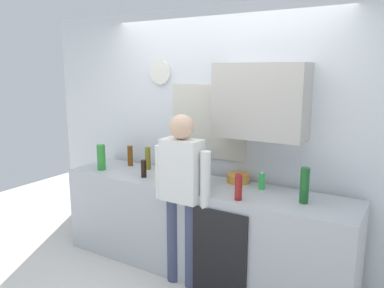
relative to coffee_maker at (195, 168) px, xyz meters
The scene contains 16 objects.
ground_plane 1.09m from the coffee_maker, 81.26° to the right, with size 8.00×8.00×0.00m, color silver.
kitchen_counter 0.60m from the coffee_maker, 10.89° to the left, with size 2.95×0.64×0.90m, color #B2B7BC.
dishwasher_panel 0.83m from the coffee_maker, 37.50° to the right, with size 0.56×0.02×0.81m, color black.
back_wall_assembly 0.53m from the coffee_maker, 75.14° to the left, with size 4.55×0.42×2.60m.
coffee_maker is the anchor object (origin of this frame).
bottle_green_wine 1.05m from the coffee_maker, ahead, with size 0.07×0.07×0.30m, color #195923.
bottle_dark_sauce 0.56m from the coffee_maker, 169.53° to the right, with size 0.06×0.06×0.18m, color black.
bottle_olive_oil 0.72m from the coffee_maker, 166.53° to the left, with size 0.06×0.06×0.25m, color olive.
bottle_red_vinegar 0.60m from the coffee_maker, 21.11° to the right, with size 0.06×0.06×0.22m, color maroon.
bottle_amber_beer 0.99m from the coffee_maker, 168.94° to the left, with size 0.06×0.06×0.23m, color brown.
bottle_clear_soda 1.13m from the coffee_maker, behind, with size 0.09×0.09×0.28m, color #2D8C33.
cup_terracotta_mug 0.56m from the coffee_maker, 153.52° to the left, with size 0.08×0.08×0.09m, color #B26647.
mixing_bowl 0.44m from the coffee_maker, 35.11° to the left, with size 0.22×0.22×0.08m, color orange.
potted_plant 0.39m from the coffee_maker, 151.15° to the left, with size 0.15×0.15×0.23m.
dish_soap 0.65m from the coffee_maker, 14.37° to the left, with size 0.06×0.06×0.18m.
person_at_sink 0.31m from the coffee_maker, 81.26° to the right, with size 0.57×0.22×1.60m.
Camera 1 is at (1.75, -2.69, 1.98)m, focal length 35.05 mm.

